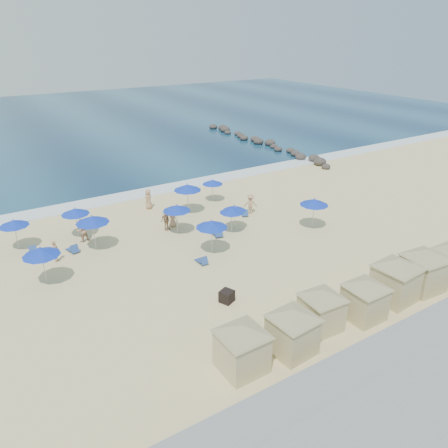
{
  "coord_description": "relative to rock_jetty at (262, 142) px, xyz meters",
  "views": [
    {
      "loc": [
        -12.12,
        -22.51,
        14.63
      ],
      "look_at": [
        3.95,
        3.0,
        1.13
      ],
      "focal_mm": 35.0,
      "sensor_mm": 36.0,
      "label": 1
    }
  ],
  "objects": [
    {
      "name": "ground",
      "position": [
        -24.01,
        -24.9,
        -0.36
      ],
      "size": [
        160.0,
        160.0,
        0.0
      ],
      "primitive_type": "plane",
      "color": "beige",
      "rests_on": "ground"
    },
    {
      "name": "ocean",
      "position": [
        -24.01,
        30.1,
        -0.33
      ],
      "size": [
        160.0,
        80.0,
        0.06
      ],
      "primitive_type": "cube",
      "color": "#0D2D4C",
      "rests_on": "ground"
    },
    {
      "name": "surf_line",
      "position": [
        -24.01,
        -9.4,
        -0.32
      ],
      "size": [
        160.0,
        2.5,
        0.08
      ],
      "primitive_type": "cube",
      "color": "white",
      "rests_on": "ground"
    },
    {
      "name": "seawall",
      "position": [
        -24.01,
        -38.4,
        0.29
      ],
      "size": [
        160.0,
        6.1,
        1.22
      ],
      "color": "gray",
      "rests_on": "ground"
    },
    {
      "name": "rock_jetty",
      "position": [
        0.0,
        0.0,
        0.0
      ],
      "size": [
        2.56,
        26.66,
        0.96
      ],
      "color": "#2D2826",
      "rests_on": "ground"
    },
    {
      "name": "trash_bin",
      "position": [
        -24.52,
        -29.29,
        -0.0
      ],
      "size": [
        0.95,
        0.95,
        0.72
      ],
      "primitive_type": "cube",
      "rotation": [
        0.0,
        0.0,
        0.41
      ],
      "color": "black",
      "rests_on": "ground"
    },
    {
      "name": "cabana_0",
      "position": [
        -26.9,
        -34.31,
        1.2
      ],
      "size": [
        4.36,
        4.36,
        2.73
      ],
      "color": "#CCBC8B",
      "rests_on": "ground"
    },
    {
      "name": "cabana_1",
      "position": [
        -24.12,
        -34.62,
        1.18
      ],
      "size": [
        4.29,
        4.29,
        2.7
      ],
      "color": "#CCBC8B",
      "rests_on": "ground"
    },
    {
      "name": "cabana_2",
      "position": [
        -21.61,
        -33.98,
        1.12
      ],
      "size": [
        4.11,
        4.11,
        2.58
      ],
      "color": "#CCBC8B",
      "rests_on": "ground"
    },
    {
      "name": "cabana_3",
      "position": [
        -18.97,
        -34.58,
        1.15
      ],
      "size": [
        4.21,
        4.21,
        2.64
      ],
      "color": "#CCBC8B",
      "rests_on": "ground"
    },
    {
      "name": "cabana_4",
      "position": [
        -16.08,
        -34.3,
        1.34
      ],
      "size": [
        4.71,
        4.71,
        2.96
      ],
      "color": "#CCBC8B",
      "rests_on": "ground"
    },
    {
      "name": "cabana_5",
      "position": [
        -13.67,
        -34.45,
        1.34
      ],
      "size": [
        4.72,
        4.72,
        2.97
      ],
      "color": "#CCBC8B",
      "rests_on": "ground"
    },
    {
      "name": "umbrella_2",
      "position": [
        -33.71,
        -15.57,
        1.7
      ],
      "size": [
        2.09,
        2.09,
        2.38
      ],
      "color": "#A5A8AD",
      "rests_on": "ground"
    },
    {
      "name": "umbrella_3",
      "position": [
        -33.03,
        -21.6,
        1.9
      ],
      "size": [
        2.29,
        2.29,
        2.6
      ],
      "color": "#A5A8AD",
      "rests_on": "ground"
    },
    {
      "name": "umbrella_4",
      "position": [
        -29.45,
        -15.77,
        1.73
      ],
      "size": [
        2.12,
        2.12,
        2.41
      ],
      "color": "#A5A8AD",
      "rests_on": "ground"
    },
    {
      "name": "umbrella_5",
      "position": [
        -28.96,
        -18.58,
        1.99
      ],
      "size": [
        2.38,
        2.38,
        2.71
      ],
      "color": "#A5A8AD",
      "rests_on": "ground"
    },
    {
      "name": "umbrella_6",
      "position": [
        -22.1,
        -23.53,
        1.86
      ],
      "size": [
        2.25,
        2.25,
        2.56
      ],
      "color": "#A5A8AD",
      "rests_on": "ground"
    },
    {
      "name": "umbrella_7",
      "position": [
        -22.72,
        -19.33,
        1.77
      ],
      "size": [
        2.16,
        2.16,
        2.46
      ],
      "color": "#A5A8AD",
      "rests_on": "ground"
    },
    {
      "name": "umbrella_8",
      "position": [
        -19.04,
        -21.38,
        1.49
      ],
      "size": [
        1.88,
        1.88,
        2.14
      ],
      "color": "#A5A8AD",
      "rests_on": "ground"
    },
    {
      "name": "umbrella_9",
      "position": [
        -16.83,
        -14.81,
        1.51
      ],
      "size": [
        1.9,
        1.9,
        2.16
      ],
      "color": "#A5A8AD",
      "rests_on": "ground"
    },
    {
      "name": "umbrella_10",
      "position": [
        -18.57,
        -21.07,
        1.46
      ],
      "size": [
        1.85,
        1.85,
        2.1
      ],
      "color": "#A5A8AD",
      "rests_on": "ground"
    },
    {
      "name": "umbrella_11",
      "position": [
        -13.13,
        -24.19,
        1.88
      ],
      "size": [
        2.27,
        2.27,
        2.58
      ],
      "color": "#A5A8AD",
      "rests_on": "ground"
    },
    {
      "name": "umbrella_12",
      "position": [
        -20.06,
        -16.07,
        1.97
      ],
      "size": [
        2.37,
        2.37,
        2.69
      ],
      "color": "#A5A8AD",
      "rests_on": "ground"
    },
    {
      "name": "beach_chair_1",
      "position": [
        -32.93,
        -16.66,
        -0.14
      ],
      "size": [
        0.63,
        1.21,
        0.64
      ],
      "color": "#284994",
      "rests_on": "ground"
    },
    {
      "name": "beach_chair_2",
      "position": [
        -30.5,
        -18.17,
        -0.13
      ],
      "size": [
        0.78,
        1.32,
        0.68
      ],
      "color": "#284994",
      "rests_on": "ground"
    },
    {
      "name": "beach_chair_3",
      "position": [
        -23.49,
        -24.56,
        -0.14
      ],
      "size": [
        0.52,
        1.15,
        0.63
      ],
      "color": "#284994",
      "rests_on": "ground"
    },
    {
      "name": "beach_chair_4",
      "position": [
        -20.36,
        -21.4,
        -0.1
      ],
      "size": [
        0.93,
        1.5,
        0.77
      ],
      "color": "#284994",
      "rests_on": "ground"
    },
    {
      "name": "beach_chair_5",
      "position": [
        -16.29,
        -19.18,
        -0.13
      ],
      "size": [
        0.98,
        1.31,
        0.66
      ],
      "color": "#284994",
      "rests_on": "ground"
    },
    {
      "name": "beachgoer_0",
      "position": [
        -31.8,
        -18.97,
        0.43
      ],
      "size": [
        0.63,
        0.69,
        1.59
      ],
      "primitive_type": "imported",
      "rotation": [
        0.0,
        0.0,
        1.03
      ],
      "color": "tan",
      "rests_on": "ground"
    },
    {
      "name": "beachgoer_1",
      "position": [
        -29.37,
        -16.79,
        0.55
      ],
      "size": [
        0.96,
        0.79,
        1.82
      ],
      "primitive_type": "imported",
      "rotation": [
        0.0,
        0.0,
        3.27
      ],
      "color": "tan",
      "rests_on": "ground"
    },
    {
      "name": "beachgoer_2",
      "position": [
        -23.18,
        -18.31,
        0.56
      ],
      "size": [
        1.17,
        0.82,
        1.84
      ],
      "primitive_type": "imported",
      "rotation": [
        0.0,
        0.0,
        0.38
      ],
      "color": "tan",
      "rests_on": "ground"
    },
    {
      "name": "beachgoer_3",
      "position": [
        -15.61,
        -19.09,
        0.52
      ],
      "size": [
        1.32,
        1.14,
        1.77
      ],
      "primitive_type": "imported",
      "rotation": [
        0.0,
        0.0,
        2.62
      ],
      "color": "tan",
      "rests_on": "ground"
    },
    {
      "name": "beachgoer_4",
      "position": [
        -22.55,
        -13.32,
        0.53
      ],
      "size": [
        1.04,
        0.99,
        1.79
      ],
      "primitive_type": "imported",
      "rotation": [
        0.0,
        0.0,
        3.82
      ],
      "color": "tan",
      "rests_on": "ground"
    },
    {
      "name": "beachgoer_5",
      "position": [
        -22.44,
        -17.94,
        0.44
      ],
      "size": [
        0.7,
        0.89,
        1.59
      ],
      "primitive_type": "imported",
      "rotation": [
        0.0,
        0.0,
        1.85
      ],
      "color": "tan",
      "rests_on": "ground"
    }
  ]
}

